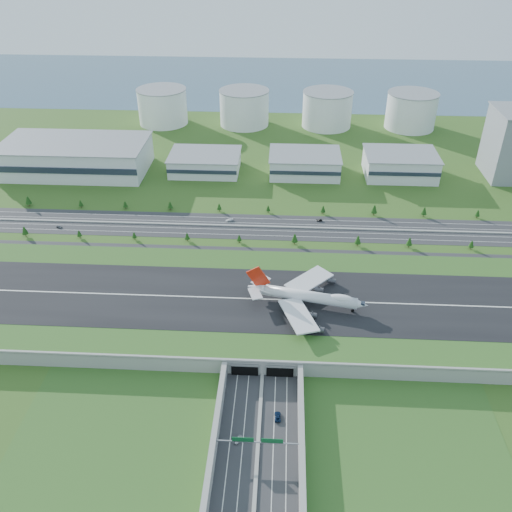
# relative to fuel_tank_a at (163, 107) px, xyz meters

# --- Properties ---
(ground) EXTENTS (1200.00, 1200.00, 0.00)m
(ground) POSITION_rel_fuel_tank_a_xyz_m (120.00, -310.00, -17.50)
(ground) COLOR #2A4A17
(ground) RESTS_ON ground
(airfield_deck) EXTENTS (520.00, 100.00, 9.20)m
(airfield_deck) POSITION_rel_fuel_tank_a_xyz_m (120.00, -310.09, -13.38)
(airfield_deck) COLOR gray
(airfield_deck) RESTS_ON ground
(underpass_road) EXTENTS (38.80, 120.40, 8.00)m
(underpass_road) POSITION_rel_fuel_tank_a_xyz_m (120.00, -409.42, -14.07)
(underpass_road) COLOR #28282B
(underpass_road) RESTS_ON ground
(sign_gantry_near) EXTENTS (38.70, 0.70, 9.80)m
(sign_gantry_near) POSITION_rel_fuel_tank_a_xyz_m (120.00, -405.04, -10.55)
(sign_gantry_near) COLOR gray
(sign_gantry_near) RESTS_ON ground
(north_expressway) EXTENTS (560.00, 36.00, 0.12)m
(north_expressway) POSITION_rel_fuel_tank_a_xyz_m (120.00, -215.00, -17.44)
(north_expressway) COLOR #28282B
(north_expressway) RESTS_ON ground
(tree_row) EXTENTS (506.90, 48.54, 8.45)m
(tree_row) POSITION_rel_fuel_tank_a_xyz_m (136.44, -213.03, -12.98)
(tree_row) COLOR #3D2819
(tree_row) RESTS_ON ground
(hangar_west) EXTENTS (120.00, 60.00, 25.00)m
(hangar_west) POSITION_rel_fuel_tank_a_xyz_m (-50.00, -125.00, -5.00)
(hangar_west) COLOR silver
(hangar_west) RESTS_ON ground
(hangar_mid_a) EXTENTS (58.00, 42.00, 15.00)m
(hangar_mid_a) POSITION_rel_fuel_tank_a_xyz_m (60.00, -120.00, -10.00)
(hangar_mid_a) COLOR silver
(hangar_mid_a) RESTS_ON ground
(hangar_mid_b) EXTENTS (58.00, 42.00, 17.00)m
(hangar_mid_b) POSITION_rel_fuel_tank_a_xyz_m (145.00, -120.00, -9.00)
(hangar_mid_b) COLOR silver
(hangar_mid_b) RESTS_ON ground
(hangar_mid_c) EXTENTS (58.00, 42.00, 19.00)m
(hangar_mid_c) POSITION_rel_fuel_tank_a_xyz_m (225.00, -120.00, -8.00)
(hangar_mid_c) COLOR silver
(hangar_mid_c) RESTS_ON ground
(fuel_tank_a) EXTENTS (50.00, 50.00, 35.00)m
(fuel_tank_a) POSITION_rel_fuel_tank_a_xyz_m (0.00, 0.00, 0.00)
(fuel_tank_a) COLOR white
(fuel_tank_a) RESTS_ON ground
(fuel_tank_b) EXTENTS (50.00, 50.00, 35.00)m
(fuel_tank_b) POSITION_rel_fuel_tank_a_xyz_m (85.00, 0.00, 0.00)
(fuel_tank_b) COLOR white
(fuel_tank_b) RESTS_ON ground
(fuel_tank_c) EXTENTS (50.00, 50.00, 35.00)m
(fuel_tank_c) POSITION_rel_fuel_tank_a_xyz_m (170.00, 0.00, 0.00)
(fuel_tank_c) COLOR white
(fuel_tank_c) RESTS_ON ground
(fuel_tank_d) EXTENTS (50.00, 50.00, 35.00)m
(fuel_tank_d) POSITION_rel_fuel_tank_a_xyz_m (255.00, 0.00, 0.00)
(fuel_tank_d) COLOR white
(fuel_tank_d) RESTS_ON ground
(bay_water) EXTENTS (1200.00, 260.00, 0.06)m
(bay_water) POSITION_rel_fuel_tank_a_xyz_m (120.00, 170.00, -17.47)
(bay_water) COLOR #3A596F
(bay_water) RESTS_ON ground
(boeing_747) EXTENTS (66.56, 62.32, 20.79)m
(boeing_747) POSITION_rel_fuel_tank_a_xyz_m (141.92, -313.39, -3.60)
(boeing_747) COLOR silver
(boeing_747) RESTS_ON airfield_deck
(car_0) EXTENTS (3.77, 5.17, 1.64)m
(car_0) POSITION_rel_fuel_tank_a_xyz_m (111.38, -399.08, -16.56)
(car_0) COLOR silver
(car_0) RESTS_ON ground
(car_2) EXTENTS (2.98, 6.13, 1.68)m
(car_2) POSITION_rel_fuel_tank_a_xyz_m (127.96, -385.91, -16.54)
(car_2) COLOR #0B1B39
(car_2) RESTS_ON ground
(car_4) EXTENTS (4.77, 3.09, 1.51)m
(car_4) POSITION_rel_fuel_tank_a_xyz_m (-30.47, -224.28, -16.62)
(car_4) COLOR slate
(car_4) RESTS_ON ground
(car_5) EXTENTS (4.36, 1.93, 1.39)m
(car_5) POSITION_rel_fuel_tank_a_xyz_m (154.39, -204.40, -16.68)
(car_5) COLOR black
(car_5) RESTS_ON ground
(car_7) EXTENTS (6.04, 4.32, 1.62)m
(car_7) POSITION_rel_fuel_tank_a_xyz_m (89.14, -207.66, -16.57)
(car_7) COLOR white
(car_7) RESTS_ON ground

